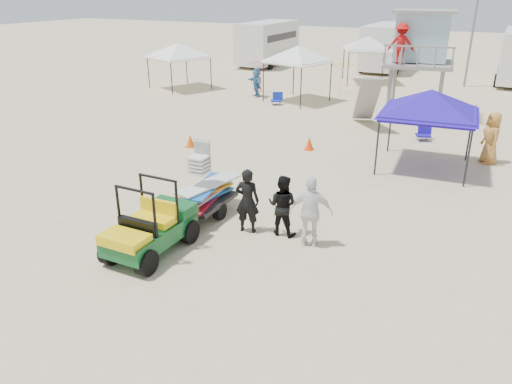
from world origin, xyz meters
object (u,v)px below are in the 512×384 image
at_px(man_left, 247,201).
at_px(lifeguard_tower, 420,41).
at_px(canopy_blue, 431,94).
at_px(surf_trailer, 203,189).
at_px(utility_cart, 148,222).

height_order(man_left, lifeguard_tower, lifeguard_tower).
relative_size(lifeguard_tower, canopy_blue, 1.51).
distance_m(lifeguard_tower, canopy_blue, 7.21).
xyz_separation_m(surf_trailer, man_left, (1.52, -0.30, 0.07)).
distance_m(utility_cart, man_left, 2.54).
distance_m(utility_cart, canopy_blue, 10.34).
height_order(man_left, canopy_blue, canopy_blue).
distance_m(utility_cart, surf_trailer, 2.33).
bearing_deg(surf_trailer, canopy_blue, 55.19).
height_order(utility_cart, canopy_blue, canopy_blue).
bearing_deg(utility_cart, lifeguard_tower, 79.37).
height_order(surf_trailer, man_left, surf_trailer).
relative_size(surf_trailer, lifeguard_tower, 0.47).
bearing_deg(canopy_blue, lifeguard_tower, 103.58).
height_order(surf_trailer, canopy_blue, canopy_blue).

